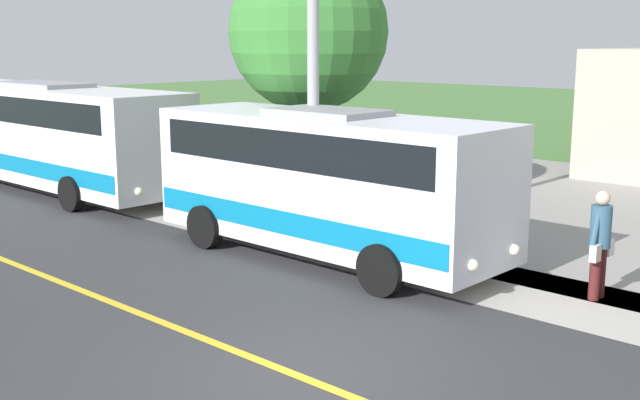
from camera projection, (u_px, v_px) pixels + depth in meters
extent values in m
plane|color=#477238|center=(301.00, 377.00, 10.16)|extent=(120.00, 120.00, 0.00)
cube|color=#333335|center=(301.00, 377.00, 10.16)|extent=(8.00, 100.00, 0.01)
cube|color=#B2ADA3|center=(508.00, 287.00, 13.90)|extent=(2.40, 100.00, 0.01)
cube|color=gold|center=(301.00, 377.00, 10.16)|extent=(0.16, 100.00, 0.00)
cube|color=white|center=(327.00, 178.00, 15.51)|extent=(2.38, 7.48, 2.46)
cube|color=#0C72A5|center=(327.00, 213.00, 15.64)|extent=(2.42, 7.33, 0.44)
cube|color=black|center=(327.00, 144.00, 15.37)|extent=(2.42, 6.73, 0.70)
cube|color=gray|center=(327.00, 112.00, 15.25)|extent=(1.43, 2.24, 0.12)
cylinder|color=black|center=(459.00, 244.00, 15.04)|extent=(0.25, 0.90, 0.90)
cylinder|color=black|center=(381.00, 270.00, 13.33)|extent=(0.25, 0.90, 0.90)
cylinder|color=black|center=(287.00, 209.00, 18.13)|extent=(0.25, 0.90, 0.90)
cylinder|color=black|center=(205.00, 227.00, 16.42)|extent=(0.25, 0.90, 0.90)
sphere|color=#F2EACC|center=(514.00, 250.00, 13.64)|extent=(0.20, 0.20, 0.20)
sphere|color=#F2EACC|center=(473.00, 265.00, 12.71)|extent=(0.20, 0.20, 0.20)
cube|color=white|center=(45.00, 132.00, 22.88)|extent=(2.49, 11.07, 2.58)
cube|color=#0C72A5|center=(47.00, 157.00, 23.03)|extent=(2.53, 10.85, 0.44)
cube|color=black|center=(43.00, 106.00, 22.74)|extent=(2.53, 9.97, 0.70)
cube|color=gray|center=(42.00, 84.00, 22.62)|extent=(1.49, 3.32, 0.12)
cylinder|color=black|center=(154.00, 181.00, 21.72)|extent=(0.25, 0.90, 0.90)
cylinder|color=black|center=(71.00, 194.00, 19.94)|extent=(0.25, 0.90, 0.90)
cylinder|color=black|center=(30.00, 157.00, 26.30)|extent=(0.25, 0.90, 0.90)
sphere|color=#F2EACC|center=(185.00, 184.00, 19.86)|extent=(0.20, 0.20, 0.20)
sphere|color=#F2EACC|center=(139.00, 192.00, 18.87)|extent=(0.20, 0.20, 0.20)
cylinder|color=#4C1919|center=(600.00, 272.00, 13.26)|extent=(0.18, 0.18, 0.89)
cylinder|color=#4C1919|center=(595.00, 274.00, 13.11)|extent=(0.18, 0.18, 0.89)
cylinder|color=#335972|center=(601.00, 226.00, 13.03)|extent=(0.34, 0.34, 0.70)
sphere|color=beige|center=(603.00, 198.00, 12.93)|extent=(0.24, 0.24, 0.24)
cylinder|color=#335972|center=(606.00, 222.00, 13.15)|extent=(0.29, 0.10, 0.63)
cube|color=white|center=(609.00, 247.00, 13.26)|extent=(0.20, 0.12, 0.28)
cylinder|color=#335972|center=(596.00, 226.00, 12.89)|extent=(0.29, 0.10, 0.63)
cube|color=beige|center=(595.00, 253.00, 12.89)|extent=(0.20, 0.12, 0.28)
cylinder|color=#9E9EA3|center=(313.00, 45.00, 15.93)|extent=(0.24, 0.24, 8.28)
cylinder|color=#4C3826|center=(309.00, 152.00, 19.79)|extent=(0.36, 0.36, 2.98)
sphere|color=#387A33|center=(309.00, 31.00, 19.21)|extent=(3.88, 3.88, 3.88)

